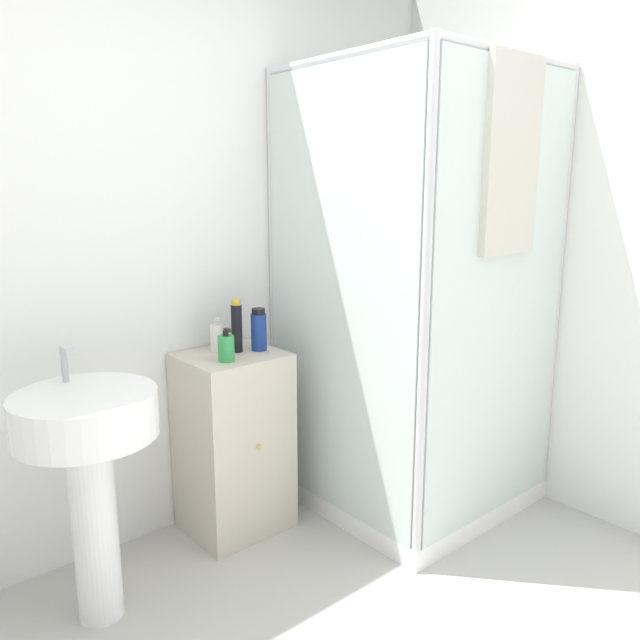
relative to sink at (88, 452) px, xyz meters
The scene contains 8 objects.
wall_back 0.82m from the sink, 52.50° to the left, with size 6.40×0.06×2.50m, color white.
shower_enclosure 1.46m from the sink, ahead, with size 0.96×0.99×2.00m.
vanity_cabinet 0.75m from the sink, 15.69° to the left, with size 0.42×0.39×0.80m.
sink is the anchor object (origin of this frame).
soap_dispenser 0.67m from the sink, 10.33° to the left, with size 0.07×0.07×0.14m.
shampoo_bottle_tall_black 0.82m from the sink, 15.82° to the left, with size 0.05×0.05×0.23m.
shampoo_bottle_blue 0.88m from the sink, 11.66° to the left, with size 0.07×0.07×0.18m.
lotion_bottle_white 0.76m from the sink, 21.56° to the left, with size 0.06×0.06×0.15m.
Camera 1 is at (-0.99, -0.70, 1.50)m, focal length 35.00 mm.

